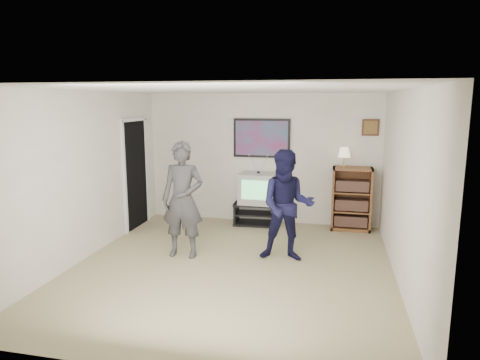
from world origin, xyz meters
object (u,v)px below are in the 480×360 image
at_px(person_tall, 183,200).
at_px(bookshelf, 351,199).
at_px(person_short, 287,206).
at_px(media_stand, 257,214).
at_px(crt_television, 258,188).

bearing_deg(person_tall, bookshelf, 36.50).
relative_size(person_tall, person_short, 1.06).
height_order(media_stand, person_short, person_short).
distance_m(bookshelf, person_tall, 3.24).
bearing_deg(person_short, media_stand, 109.54).
xyz_separation_m(crt_television, bookshelf, (1.73, 0.05, -0.14)).
bearing_deg(person_tall, person_short, 5.32).
distance_m(media_stand, person_tall, 2.18).
height_order(media_stand, bookshelf, bookshelf).
bearing_deg(media_stand, crt_television, -2.68).
bearing_deg(media_stand, bookshelf, -1.05).
xyz_separation_m(media_stand, bookshelf, (1.76, 0.05, 0.37)).
xyz_separation_m(crt_television, person_tall, (-0.82, -1.92, 0.17)).
bearing_deg(person_tall, media_stand, 66.46).
xyz_separation_m(media_stand, person_tall, (-0.79, -1.92, 0.67)).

